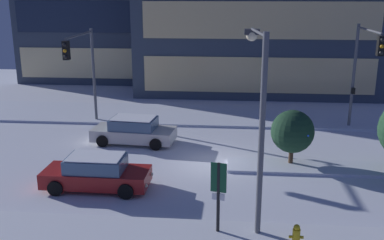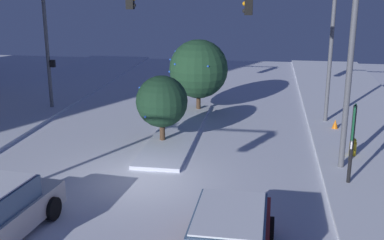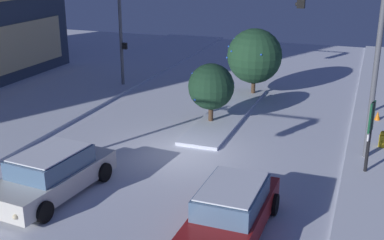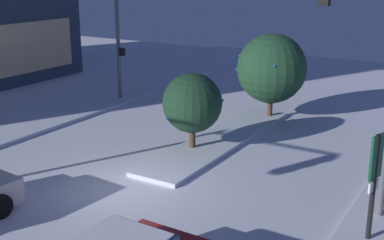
# 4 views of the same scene
# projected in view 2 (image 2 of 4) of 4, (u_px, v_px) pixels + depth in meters

# --- Properties ---
(ground) EXTENTS (52.00, 52.00, 0.00)m
(ground) POSITION_uv_depth(u_px,v_px,m) (139.00, 180.00, 16.14)
(ground) COLOR silver
(median_strip) EXTENTS (9.00, 1.80, 0.14)m
(median_strip) POSITION_uv_depth(u_px,v_px,m) (178.00, 132.00, 21.08)
(median_strip) COLOR silver
(median_strip) RESTS_ON ground
(traffic_light_corner_near_right) EXTENTS (0.32, 4.10, 6.24)m
(traffic_light_corner_near_right) POSITION_uv_depth(u_px,v_px,m) (296.00, 29.00, 21.58)
(traffic_light_corner_near_right) COLOR #565960
(traffic_light_corner_near_right) RESTS_ON ground
(traffic_light_corner_far_right) EXTENTS (0.32, 4.77, 6.42)m
(traffic_light_corner_far_right) POSITION_uv_depth(u_px,v_px,m) (79.00, 24.00, 23.59)
(traffic_light_corner_far_right) COLOR #565960
(traffic_light_corner_far_right) RESTS_ON ground
(street_lamp_arched) EXTENTS (0.70, 3.15, 7.08)m
(street_lamp_arched) POSITION_uv_depth(u_px,v_px,m) (324.00, 36.00, 15.68)
(street_lamp_arched) COLOR #565960
(street_lamp_arched) RESTS_ON ground
(fire_hydrant) EXTENTS (0.48, 0.26, 0.82)m
(fire_hydrant) POSITION_uv_depth(u_px,v_px,m) (353.00, 149.00, 17.93)
(fire_hydrant) COLOR gold
(fire_hydrant) RESTS_ON ground
(parking_info_sign) EXTENTS (0.55, 0.18, 2.70)m
(parking_info_sign) POSITION_uv_depth(u_px,v_px,m) (353.00, 136.00, 15.14)
(parking_info_sign) COLOR black
(parking_info_sign) RESTS_ON ground
(decorated_tree_median) EXTENTS (2.09, 2.09, 2.80)m
(decorated_tree_median) POSITION_uv_depth(u_px,v_px,m) (162.00, 102.00, 19.34)
(decorated_tree_median) COLOR #473323
(decorated_tree_median) RESTS_ON ground
(decorated_tree_left_of_median) EXTENTS (2.94, 2.94, 3.66)m
(decorated_tree_left_of_median) POSITION_uv_depth(u_px,v_px,m) (199.00, 69.00, 24.08)
(decorated_tree_left_of_median) COLOR #473323
(decorated_tree_left_of_median) RESTS_ON ground
(construction_cone) EXTENTS (0.36, 0.36, 0.55)m
(construction_cone) POSITION_uv_depth(u_px,v_px,m) (335.00, 125.00, 21.28)
(construction_cone) COLOR orange
(construction_cone) RESTS_ON ground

